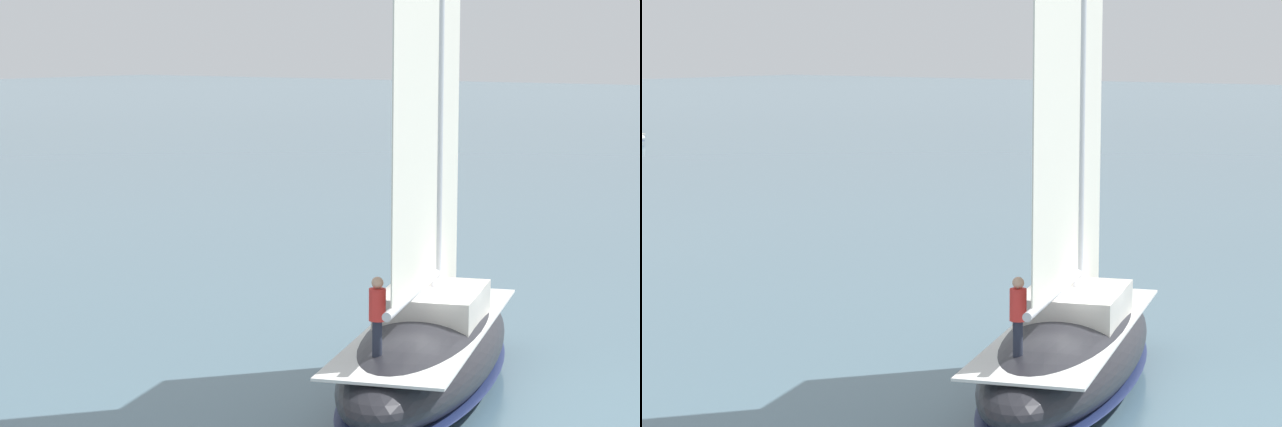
# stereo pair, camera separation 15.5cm
# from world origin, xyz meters

# --- Properties ---
(ground_plane) EXTENTS (400.00, 400.00, 0.00)m
(ground_plane) POSITION_xyz_m (0.00, 0.00, 0.00)
(ground_plane) COLOR slate
(sailboat_main) EXTENTS (11.55, 6.62, 15.31)m
(sailboat_main) POSITION_xyz_m (0.02, 0.01, 1.19)
(sailboat_main) COLOR #232328
(sailboat_main) RESTS_ON ground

